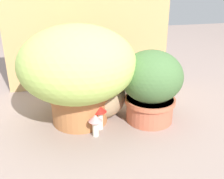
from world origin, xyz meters
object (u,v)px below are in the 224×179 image
grass_planter (78,68)px  cat (109,96)px  mushroom_ornament_pink (95,121)px  leafy_planter (151,85)px  mushroom_ornament_red (100,113)px

grass_planter → cat: (0.17, 0.02, -0.19)m
cat → mushroom_ornament_pink: (-0.12, -0.20, -0.04)m
leafy_planter → cat: 0.25m
grass_planter → leafy_planter: grass_planter is taller
grass_planter → leafy_planter: 0.40m
cat → mushroom_ornament_red: cat is taller
grass_planter → mushroom_ornament_pink: size_ratio=5.12×
leafy_planter → cat: leafy_planter is taller
leafy_planter → cat: size_ratio=1.05×
grass_planter → cat: size_ratio=1.61×
leafy_planter → mushroom_ornament_red: (-0.29, -0.03, -0.12)m
leafy_planter → grass_planter: bearing=167.0°
grass_planter → cat: bearing=6.8°
grass_planter → mushroom_ornament_red: (0.09, -0.11, -0.22)m
cat → mushroom_ornament_pink: size_ratio=3.19×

